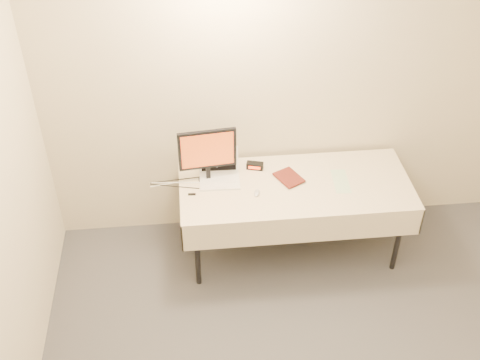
{
  "coord_description": "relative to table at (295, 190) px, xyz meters",
  "views": [
    {
      "loc": [
        -0.83,
        -1.65,
        3.75
      ],
      "look_at": [
        -0.45,
        1.99,
        0.86
      ],
      "focal_mm": 45.0,
      "sensor_mm": 36.0,
      "label": 1
    }
  ],
  "objects": [
    {
      "name": "book",
      "position": [
        -0.12,
        0.04,
        0.18
      ],
      "size": [
        0.16,
        0.1,
        0.23
      ],
      "primitive_type": "imported",
      "rotation": [
        0.0,
        0.0,
        0.47
      ],
      "color": "maroon",
      "rests_on": "table"
    },
    {
      "name": "clicker",
      "position": [
        -0.33,
        -0.09,
        0.07
      ],
      "size": [
        0.07,
        0.1,
        0.02
      ],
      "primitive_type": "ellipsoid",
      "rotation": [
        0.0,
        0.0,
        -0.27
      ],
      "color": "silver",
      "rests_on": "table"
    },
    {
      "name": "alarm_clock",
      "position": [
        -0.3,
        0.24,
        0.09
      ],
      "size": [
        0.15,
        0.09,
        0.06
      ],
      "rotation": [
        0.0,
        0.0,
        -0.27
      ],
      "color": "black",
      "rests_on": "table"
    },
    {
      "name": "back_wall",
      "position": [
        0.0,
        0.45,
        0.67
      ],
      "size": [
        4.0,
        0.1,
        2.7
      ],
      "primitive_type": "cube",
      "color": "beige",
      "rests_on": "ground"
    },
    {
      "name": "monitor",
      "position": [
        -0.69,
        0.13,
        0.34
      ],
      "size": [
        0.46,
        0.18,
        0.47
      ],
      "rotation": [
        0.0,
        0.0,
        0.1
      ],
      "color": "black",
      "rests_on": "table"
    },
    {
      "name": "usb_dongle",
      "position": [
        -0.83,
        -0.05,
        0.07
      ],
      "size": [
        0.06,
        0.02,
        0.01
      ],
      "primitive_type": "cube",
      "rotation": [
        0.0,
        0.0,
        -0.07
      ],
      "color": "black",
      "rests_on": "table"
    },
    {
      "name": "table",
      "position": [
        0.0,
        0.0,
        0.0
      ],
      "size": [
        1.86,
        0.81,
        0.74
      ],
      "color": "black",
      "rests_on": "ground"
    },
    {
      "name": "paper_form",
      "position": [
        0.37,
        0.0,
        0.06
      ],
      "size": [
        0.14,
        0.32,
        0.0
      ],
      "primitive_type": "cube",
      "rotation": [
        0.0,
        0.0,
        -0.06
      ],
      "color": "#C4E9B9",
      "rests_on": "table"
    },
    {
      "name": "laptop",
      "position": [
        -0.6,
        0.15,
        0.11
      ],
      "size": [
        0.33,
        0.31,
        0.21
      ],
      "rotation": [
        0.0,
        0.0,
        -0.02
      ],
      "color": "white",
      "rests_on": "table"
    }
  ]
}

